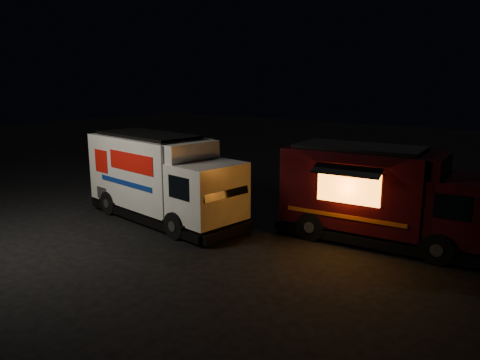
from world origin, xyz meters
name	(u,v)px	position (x,y,z in m)	size (l,w,h in m)	color
ground	(162,237)	(0.00, 0.00, 0.00)	(80.00, 80.00, 0.00)	black
white_truck	(164,178)	(-1.25, 1.36, 1.50)	(6.60, 2.25, 2.99)	white
red_truck	(384,195)	(5.67, 3.77, 1.45)	(6.24, 2.30, 2.90)	#3A0A10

